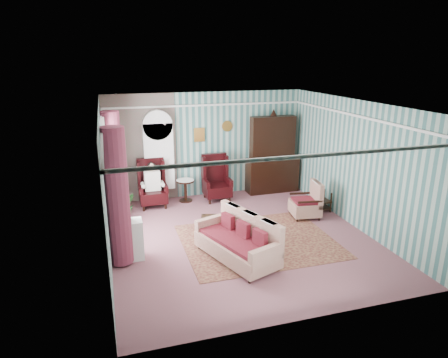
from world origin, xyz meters
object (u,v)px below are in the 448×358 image
object	(u,v)px
plant_stand	(129,240)
sofa	(237,234)
nest_table	(320,201)
wingback_right	(217,178)
seated_woman	(152,185)
wingback_left	(152,184)
round_side_table	(186,191)
bookcase	(159,161)
dresser_hutch	(273,152)
coffee_table	(222,226)
floral_armchair	(305,198)

from	to	relation	value
plant_stand	sofa	bearing A→B (deg)	-17.34
nest_table	wingback_right	bearing A→B (deg)	146.25
nest_table	sofa	distance (m)	3.41
nest_table	seated_woman	bearing A→B (deg)	159.15
plant_stand	sofa	world-z (taller)	sofa
wingback_left	seated_woman	world-z (taller)	wingback_left
nest_table	round_side_table	bearing A→B (deg)	151.80
bookcase	wingback_left	bearing A→B (deg)	-122.66
nest_table	sofa	size ratio (longest dim) A/B	0.30
dresser_hutch	sofa	xyz separation A→B (m)	(-2.30, -3.64, -0.63)
bookcase	wingback_right	bearing A→B (deg)	-14.57
wingback_left	coffee_table	distance (m)	2.58
dresser_hutch	floral_armchair	bearing A→B (deg)	-90.00
bookcase	wingback_left	world-z (taller)	bookcase
wingback_right	round_side_table	bearing A→B (deg)	169.99
bookcase	coffee_table	bearing A→B (deg)	-68.88
dresser_hutch	nest_table	size ratio (longest dim) A/B	4.37
dresser_hutch	sofa	world-z (taller)	dresser_hutch
seated_woman	plant_stand	world-z (taller)	seated_woman
seated_woman	floral_armchair	xyz separation A→B (m)	(3.50, -1.80, -0.10)
bookcase	sofa	xyz separation A→B (m)	(0.95, -3.76, -0.57)
bookcase	floral_armchair	world-z (taller)	bookcase
round_side_table	plant_stand	world-z (taller)	plant_stand
bookcase	round_side_table	distance (m)	1.07
wingback_right	floral_armchair	size ratio (longest dim) A/B	1.28
floral_armchair	wingback_right	bearing A→B (deg)	52.09
sofa	floral_armchair	bearing A→B (deg)	-75.51
nest_table	bookcase	bearing A→B (deg)	153.08
plant_stand	floral_armchair	world-z (taller)	floral_armchair
dresser_hutch	coffee_table	xyz separation A→B (m)	(-2.24, -2.49, -0.98)
seated_woman	wingback_left	bearing A→B (deg)	0.00
wingback_left	round_side_table	size ratio (longest dim) A/B	2.08
plant_stand	floral_armchair	distance (m)	4.41
wingback_right	floral_armchair	xyz separation A→B (m)	(1.75, -1.80, -0.13)
bookcase	wingback_left	distance (m)	0.68
seated_woman	floral_armchair	size ratio (longest dim) A/B	1.20
round_side_table	nest_table	world-z (taller)	round_side_table
nest_table	dresser_hutch	bearing A→B (deg)	107.39
sofa	coffee_table	bearing A→B (deg)	-22.76
round_side_table	nest_table	xyz separation A→B (m)	(3.17, -1.70, -0.03)
floral_armchair	seated_woman	bearing A→B (deg)	70.67
coffee_table	nest_table	bearing A→B (deg)	13.34
dresser_hutch	seated_woman	size ratio (longest dim) A/B	2.00
bookcase	floral_armchair	bearing A→B (deg)	-33.95
floral_armchair	bookcase	bearing A→B (deg)	63.91
bookcase	floral_armchair	size ratio (longest dim) A/B	2.29
wingback_right	plant_stand	world-z (taller)	wingback_right
seated_woman	coffee_table	bearing A→B (deg)	-60.45
coffee_table	round_side_table	bearing A→B (deg)	98.57
seated_woman	nest_table	distance (m)	4.37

